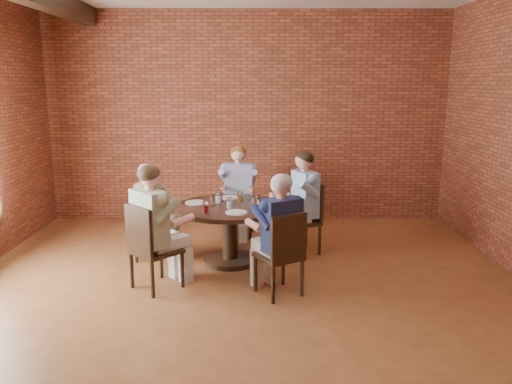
{
  "coord_description": "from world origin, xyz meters",
  "views": [
    {
      "loc": [
        0.12,
        -4.72,
        2.26
      ],
      "look_at": [
        0.14,
        1.0,
        1.01
      ],
      "focal_mm": 35.0,
      "sensor_mm": 36.0,
      "label": 1
    }
  ],
  "objects_px": {
    "chair_d": "(149,245)",
    "smartphone": "(260,208)",
    "diner_e": "(279,235)",
    "diner_d": "(155,228)",
    "diner_a": "(301,203)",
    "diner_c": "(151,212)",
    "dining_table": "(230,223)",
    "chair_b": "(239,201)",
    "chair_e": "(283,252)",
    "chair_a": "(307,215)",
    "diner_b": "(238,192)",
    "chair_c": "(146,223)"
  },
  "relations": [
    {
      "from": "dining_table",
      "to": "chair_e",
      "type": "distance_m",
      "value": 1.22
    },
    {
      "from": "dining_table",
      "to": "diner_a",
      "type": "distance_m",
      "value": 1.02
    },
    {
      "from": "chair_b",
      "to": "chair_c",
      "type": "distance_m",
      "value": 1.6
    },
    {
      "from": "diner_c",
      "to": "chair_e",
      "type": "distance_m",
      "value": 2.03
    },
    {
      "from": "chair_d",
      "to": "smartphone",
      "type": "height_order",
      "value": "chair_d"
    },
    {
      "from": "diner_a",
      "to": "chair_d",
      "type": "bearing_deg",
      "value": -76.83
    },
    {
      "from": "chair_d",
      "to": "smartphone",
      "type": "distance_m",
      "value": 1.44
    },
    {
      "from": "chair_b",
      "to": "diner_b",
      "type": "height_order",
      "value": "diner_b"
    },
    {
      "from": "diner_d",
      "to": "smartphone",
      "type": "distance_m",
      "value": 1.33
    },
    {
      "from": "diner_e",
      "to": "smartphone",
      "type": "distance_m",
      "value": 0.85
    },
    {
      "from": "chair_a",
      "to": "chair_e",
      "type": "relative_size",
      "value": 1.03
    },
    {
      "from": "chair_b",
      "to": "diner_d",
      "type": "distance_m",
      "value": 2.22
    },
    {
      "from": "chair_d",
      "to": "smartphone",
      "type": "xyz_separation_m",
      "value": [
        1.22,
        0.72,
        0.23
      ]
    },
    {
      "from": "diner_d",
      "to": "diner_e",
      "type": "height_order",
      "value": "diner_d"
    },
    {
      "from": "chair_c",
      "to": "diner_c",
      "type": "relative_size",
      "value": 0.71
    },
    {
      "from": "dining_table",
      "to": "chair_d",
      "type": "height_order",
      "value": "chair_d"
    },
    {
      "from": "chair_a",
      "to": "diner_b",
      "type": "relative_size",
      "value": 0.71
    },
    {
      "from": "diner_e",
      "to": "smartphone",
      "type": "bearing_deg",
      "value": -106.75
    },
    {
      "from": "diner_b",
      "to": "smartphone",
      "type": "bearing_deg",
      "value": -73.28
    },
    {
      "from": "chair_c",
      "to": "chair_e",
      "type": "bearing_deg",
      "value": -117.54
    },
    {
      "from": "diner_c",
      "to": "smartphone",
      "type": "distance_m",
      "value": 1.43
    },
    {
      "from": "chair_b",
      "to": "diner_c",
      "type": "bearing_deg",
      "value": -131.42
    },
    {
      "from": "diner_d",
      "to": "smartphone",
      "type": "relative_size",
      "value": 9.02
    },
    {
      "from": "diner_a",
      "to": "smartphone",
      "type": "xyz_separation_m",
      "value": [
        -0.55,
        -0.54,
        0.06
      ]
    },
    {
      "from": "diner_d",
      "to": "diner_b",
      "type": "bearing_deg",
      "value": -69.64
    },
    {
      "from": "diner_a",
      "to": "diner_c",
      "type": "xyz_separation_m",
      "value": [
        -1.95,
        -0.24,
        -0.06
      ]
    },
    {
      "from": "chair_d",
      "to": "diner_d",
      "type": "height_order",
      "value": "diner_d"
    },
    {
      "from": "chair_c",
      "to": "diner_c",
      "type": "distance_m",
      "value": 0.16
    },
    {
      "from": "chair_d",
      "to": "diner_e",
      "type": "distance_m",
      "value": 1.43
    },
    {
      "from": "chair_d",
      "to": "chair_e",
      "type": "relative_size",
      "value": 1.04
    },
    {
      "from": "chair_d",
      "to": "diner_e",
      "type": "relative_size",
      "value": 0.73
    },
    {
      "from": "chair_e",
      "to": "smartphone",
      "type": "relative_size",
      "value": 6.02
    },
    {
      "from": "diner_b",
      "to": "diner_e",
      "type": "height_order",
      "value": "diner_b"
    },
    {
      "from": "diner_a",
      "to": "chair_b",
      "type": "relative_size",
      "value": 1.46
    },
    {
      "from": "chair_c",
      "to": "diner_a",
      "type": "bearing_deg",
      "value": -75.93
    },
    {
      "from": "dining_table",
      "to": "diner_e",
      "type": "bearing_deg",
      "value": -59.8
    },
    {
      "from": "diner_a",
      "to": "smartphone",
      "type": "relative_size",
      "value": 8.87
    },
    {
      "from": "diner_a",
      "to": "diner_c",
      "type": "relative_size",
      "value": 1.1
    },
    {
      "from": "chair_a",
      "to": "chair_b",
      "type": "relative_size",
      "value": 1.02
    },
    {
      "from": "diner_b",
      "to": "diner_d",
      "type": "relative_size",
      "value": 0.96
    },
    {
      "from": "dining_table",
      "to": "chair_b",
      "type": "height_order",
      "value": "chair_b"
    },
    {
      "from": "diner_b",
      "to": "chair_a",
      "type": "bearing_deg",
      "value": -34.22
    },
    {
      "from": "chair_b",
      "to": "diner_b",
      "type": "relative_size",
      "value": 0.7
    },
    {
      "from": "smartphone",
      "to": "chair_c",
      "type": "bearing_deg",
      "value": -177.55
    },
    {
      "from": "chair_c",
      "to": "diner_e",
      "type": "height_order",
      "value": "diner_e"
    },
    {
      "from": "diner_e",
      "to": "diner_d",
      "type": "bearing_deg",
      "value": -37.56
    },
    {
      "from": "chair_c",
      "to": "dining_table",
      "type": "bearing_deg",
      "value": -90.0
    },
    {
      "from": "chair_a",
      "to": "diner_e",
      "type": "height_order",
      "value": "diner_e"
    },
    {
      "from": "chair_d",
      "to": "chair_e",
      "type": "bearing_deg",
      "value": -142.99
    },
    {
      "from": "diner_b",
      "to": "chair_e",
      "type": "xyz_separation_m",
      "value": [
        0.54,
        -2.2,
        -0.17
      ]
    }
  ]
}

